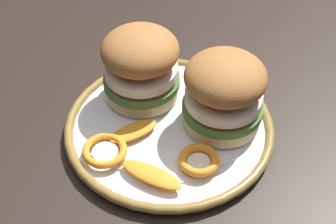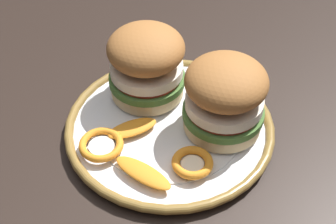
# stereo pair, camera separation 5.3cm
# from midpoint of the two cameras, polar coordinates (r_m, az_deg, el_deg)

# --- Properties ---
(dining_table) EXTENTS (1.15, 1.01, 0.72)m
(dining_table) POSITION_cam_midpoint_polar(r_m,az_deg,el_deg) (0.72, 1.64, -9.04)
(dining_table) COLOR black
(dining_table) RESTS_ON ground
(dinner_plate) EXTENTS (0.27, 0.27, 0.02)m
(dinner_plate) POSITION_cam_midpoint_polar(r_m,az_deg,el_deg) (0.65, -2.31, -2.01)
(dinner_plate) COLOR white
(dinner_plate) RESTS_ON dining_table
(sandwich_half_left) EXTENTS (0.11, 0.11, 0.10)m
(sandwich_half_left) POSITION_cam_midpoint_polar(r_m,az_deg,el_deg) (0.66, -5.42, 5.33)
(sandwich_half_left) COLOR beige
(sandwich_half_left) RESTS_ON dinner_plate
(sandwich_half_right) EXTENTS (0.10, 0.10, 0.10)m
(sandwich_half_right) POSITION_cam_midpoint_polar(r_m,az_deg,el_deg) (0.62, 3.98, 2.25)
(sandwich_half_right) COLOR beige
(sandwich_half_right) RESTS_ON dinner_plate
(orange_peel_curled) EXTENTS (0.06, 0.06, 0.01)m
(orange_peel_curled) POSITION_cam_midpoint_polar(r_m,az_deg,el_deg) (0.60, 1.01, -5.63)
(orange_peel_curled) COLOR orange
(orange_peel_curled) RESTS_ON dinner_plate
(orange_peel_strip_long) EXTENTS (0.06, 0.07, 0.01)m
(orange_peel_strip_long) POSITION_cam_midpoint_polar(r_m,az_deg,el_deg) (0.63, -6.35, -2.28)
(orange_peel_strip_long) COLOR orange
(orange_peel_strip_long) RESTS_ON dinner_plate
(orange_peel_strip_short) EXTENTS (0.08, 0.03, 0.01)m
(orange_peel_strip_short) POSITION_cam_midpoint_polar(r_m,az_deg,el_deg) (0.59, -4.49, -7.26)
(orange_peel_strip_short) COLOR orange
(orange_peel_strip_short) RESTS_ON dinner_plate
(orange_peel_small_curl) EXTENTS (0.08, 0.08, 0.01)m
(orange_peel_small_curl) POSITION_cam_midpoint_polar(r_m,az_deg,el_deg) (0.62, -9.65, -4.46)
(orange_peel_small_curl) COLOR orange
(orange_peel_small_curl) RESTS_ON dinner_plate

